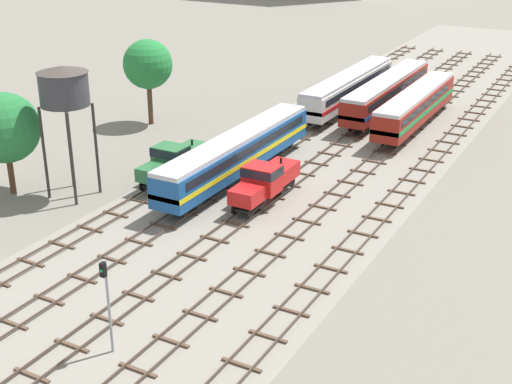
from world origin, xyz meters
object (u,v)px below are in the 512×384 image
object	(u,v)px
shunter_loco_far_left_near	(174,160)
diesel_railcar_centre_midfar	(416,104)
passenger_coach_left_mid	(237,151)
signal_post_nearest	(107,295)
passenger_coach_left_far	(349,86)
water_tower	(64,88)
passenger_coach_centre_left_farther	(387,91)
shunter_loco_centre_left_nearest	(265,180)

from	to	relation	value
shunter_loco_far_left_near	diesel_railcar_centre_midfar	bearing A→B (deg)	61.53
passenger_coach_left_mid	signal_post_nearest	size ratio (longest dim) A/B	3.88
passenger_coach_left_far	water_tower	xyz separation A→B (m)	(-10.12, -35.53, 6.53)
diesel_railcar_centre_midfar	passenger_coach_centre_left_farther	xyz separation A→B (m)	(-4.56, 4.07, 0.02)
shunter_loco_centre_left_nearest	diesel_railcar_centre_midfar	bearing A→B (deg)	79.91
passenger_coach_left_mid	signal_post_nearest	distance (m)	26.40
shunter_loco_centre_left_nearest	passenger_coach_centre_left_farther	bearing A→B (deg)	90.00
passenger_coach_left_mid	water_tower	distance (m)	15.41
passenger_coach_left_mid	water_tower	size ratio (longest dim) A/B	2.02
diesel_railcar_centre_midfar	passenger_coach_left_far	bearing A→B (deg)	157.48
shunter_loco_centre_left_nearest	passenger_coach_left_mid	size ratio (longest dim) A/B	0.38
shunter_loco_centre_left_nearest	water_tower	world-z (taller)	water_tower
passenger_coach_left_far	shunter_loco_far_left_near	bearing A→B (deg)	-98.93
shunter_loco_centre_left_nearest	passenger_coach_left_far	distance (m)	29.77
passenger_coach_left_mid	diesel_railcar_centre_midfar	bearing A→B (deg)	67.59
passenger_coach_centre_left_farther	signal_post_nearest	distance (m)	51.74
diesel_railcar_centre_midfar	water_tower	world-z (taller)	water_tower
water_tower	signal_post_nearest	size ratio (longest dim) A/B	1.92
diesel_railcar_centre_midfar	passenger_coach_left_far	xyz separation A→B (m)	(-9.12, 3.78, 0.02)
passenger_coach_left_mid	shunter_loco_far_left_near	bearing A→B (deg)	-145.73
passenger_coach_left_mid	passenger_coach_left_far	xyz separation A→B (m)	(0.00, 25.91, 0.00)
diesel_railcar_centre_midfar	shunter_loco_centre_left_nearest	bearing A→B (deg)	-100.09
signal_post_nearest	passenger_coach_left_mid	bearing A→B (deg)	105.03
signal_post_nearest	shunter_loco_far_left_near	bearing A→B (deg)	117.01
passenger_coach_left_mid	passenger_coach_centre_left_farther	world-z (taller)	same
water_tower	passenger_coach_centre_left_farther	bearing A→B (deg)	67.71
passenger_coach_left_mid	diesel_railcar_centre_midfar	size ratio (longest dim) A/B	1.07
passenger_coach_centre_left_farther	diesel_railcar_centre_midfar	bearing A→B (deg)	-41.74
shunter_loco_centre_left_nearest	passenger_coach_left_far	xyz separation A→B (m)	(-4.56, 29.42, 0.60)
shunter_loco_centre_left_nearest	shunter_loco_far_left_near	size ratio (longest dim) A/B	1.00
passenger_coach_left_far	signal_post_nearest	xyz separation A→B (m)	(6.84, -51.39, 0.97)
passenger_coach_left_far	passenger_coach_centre_left_farther	distance (m)	4.57
shunter_loco_far_left_near	diesel_railcar_centre_midfar	world-z (taller)	diesel_railcar_centre_midfar
shunter_loco_centre_left_nearest	diesel_railcar_centre_midfar	size ratio (longest dim) A/B	0.41
passenger_coach_left_mid	water_tower	bearing A→B (deg)	-136.45
passenger_coach_left_far	passenger_coach_centre_left_farther	bearing A→B (deg)	3.61
passenger_coach_left_mid	passenger_coach_centre_left_farther	xyz separation A→B (m)	(4.56, 26.20, 0.00)
shunter_loco_far_left_near	passenger_coach_left_mid	bearing A→B (deg)	34.27
shunter_loco_centre_left_nearest	shunter_loco_far_left_near	world-z (taller)	same
shunter_loco_far_left_near	passenger_coach_left_far	xyz separation A→B (m)	(4.56, 29.02, 0.60)
shunter_loco_far_left_near	passenger_coach_left_far	bearing A→B (deg)	81.07
shunter_loco_centre_left_nearest	signal_post_nearest	xyz separation A→B (m)	(2.28, -21.97, 1.57)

